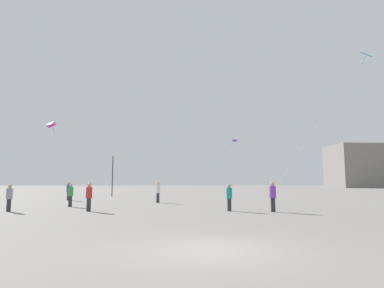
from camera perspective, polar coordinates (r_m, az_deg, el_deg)
ground_plane at (r=9.17m, az=3.58°, el=-18.02°), size 300.00×300.00×0.00m
person_in_white at (r=28.82m, az=-5.95°, el=-8.20°), size 0.39×0.39×1.81m
person_in_green at (r=25.70m, az=-20.44°, el=-8.17°), size 0.37×0.37×1.69m
person_in_teal at (r=20.81m, az=6.51°, el=-9.01°), size 0.37×0.37×1.69m
person_in_grey at (r=23.20m, az=-29.27°, el=-8.00°), size 0.36×0.36×1.67m
person_in_red at (r=21.39m, az=-17.53°, el=-8.60°), size 0.38×0.38×1.75m
person_in_purple at (r=20.70m, az=13.91°, el=-8.66°), size 0.40×0.40×1.83m
person_in_blue at (r=34.57m, az=-20.74°, el=-7.54°), size 0.39×0.39×1.81m
kite_cyan_delta at (r=32.41m, az=27.90°, el=13.24°), size 11.06×7.33×11.75m
kite_violet_diamond at (r=45.86m, az=7.07°, el=0.44°), size 9.79×17.34×6.63m
kite_magenta_delta at (r=33.68m, az=-23.32°, el=2.91°), size 1.81×2.26×6.19m
building_left_hall at (r=114.13m, az=26.79°, el=-3.49°), size 15.60×14.29×13.20m
lamppost_east at (r=42.59m, az=-13.67°, el=-4.07°), size 0.36×0.36×5.35m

